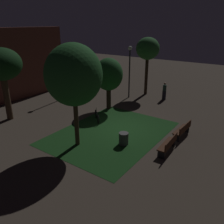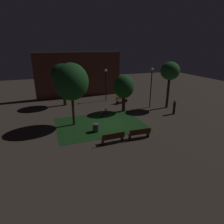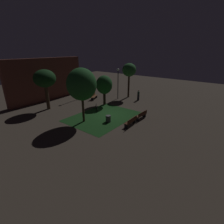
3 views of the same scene
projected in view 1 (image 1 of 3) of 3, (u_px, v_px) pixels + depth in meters
name	position (u px, v px, depth m)	size (l,w,h in m)	color
ground_plane	(124.00, 129.00, 15.51)	(60.00, 60.00, 0.00)	#473D33
grass_lawn	(111.00, 133.00, 14.91)	(8.04, 6.00, 0.01)	#194219
bench_path_side	(168.00, 144.00, 12.57)	(1.82, 0.55, 0.88)	#422314
bench_corner	(183.00, 129.00, 14.29)	(1.82, 0.55, 0.88)	#422314
bench_back_row	(88.00, 94.00, 21.45)	(1.84, 1.15, 0.88)	brown
tree_back_right	(109.00, 75.00, 18.15)	(2.25, 2.25, 4.10)	#2D2116
tree_right_canopy	(1.00, 65.00, 15.70)	(2.72, 2.72, 5.09)	#423021
tree_near_wall	(74.00, 75.00, 12.09)	(3.04, 3.04, 5.71)	#423021
tree_lawn_side	(148.00, 49.00, 21.46)	(2.16, 2.16, 5.38)	#38281C
lamp_post_plaza_west	(60.00, 68.00, 20.43)	(0.36, 0.36, 4.18)	black
lamp_post_near_wall	(130.00, 63.00, 20.86)	(0.36, 0.36, 4.69)	black
trash_bin	(124.00, 139.00, 13.42)	(0.56, 0.56, 0.72)	#4C4C4C
bicycle	(97.00, 116.00, 16.64)	(1.12, 1.24, 0.93)	black
pedestrian	(164.00, 91.00, 21.03)	(0.32, 0.34, 1.61)	black
building_wall_backdrop	(7.00, 66.00, 20.05)	(12.10, 0.80, 6.22)	brown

